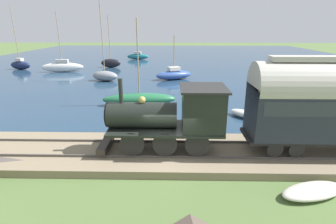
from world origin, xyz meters
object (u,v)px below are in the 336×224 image
Objects in this scene: sailboat_teal at (138,56)px; passenger_coach at (334,100)px; steam_locomotive at (176,114)px; sailboat_gray at (105,75)px; rowboat_mid_harbor at (292,107)px; sailboat_white at (62,67)px; sailboat_green at (139,99)px; beached_dinghy at (313,191)px; rowboat_far_out at (245,114)px; sailboat_blue at (174,74)px; sailboat_navy at (20,64)px; sailboat_black at (111,63)px.

passenger_coach is at bearing -156.37° from sailboat_teal.
sailboat_gray is at bearing 23.66° from steam_locomotive.
steam_locomotive is 12.98m from rowboat_mid_harbor.
sailboat_white is (26.26, 24.23, -2.31)m from passenger_coach.
sailboat_white is at bearing 33.83° from sailboat_green.
beached_dinghy is at bearing 146.71° from passenger_coach.
sailboat_white is 36.86m from beached_dinghy.
steam_locomotive is at bearing -170.07° from rowboat_far_out.
passenger_coach is 3.27× the size of rowboat_far_out.
beached_dinghy is (-9.46, -0.30, -0.06)m from rowboat_far_out.
steam_locomotive is 7.64m from passenger_coach.
rowboat_mid_harbor is (-17.84, -26.26, -0.61)m from sailboat_white.
sailboat_blue is at bearing -19.13° from sailboat_green.
beached_dinghy is (-31.74, -29.74, -0.55)m from sailboat_navy.
sailboat_white is at bearing 32.34° from steam_locomotive.
sailboat_gray is (19.74, 8.64, -1.65)m from steam_locomotive.
sailboat_white is at bearing 153.56° from sailboat_teal.
sailboat_gray reaches higher than sailboat_blue.
sailboat_teal is at bearing 16.04° from beached_dinghy.
sailboat_blue is at bearing 0.26° from steam_locomotive.
passenger_coach is at bearing -119.20° from sailboat_navy.
sailboat_teal is at bearing 69.27° from rowboat_far_out.
sailboat_black is 7.67m from sailboat_white.
sailboat_black is at bearing 168.67° from sailboat_teal.
passenger_coach reaches higher than beached_dinghy.
steam_locomotive is 1.16× the size of sailboat_blue.
sailboat_black reaches higher than passenger_coach.
sailboat_gray reaches higher than sailboat_teal.
sailboat_blue is 15.54m from rowboat_far_out.
sailboat_navy is at bearing 42.95° from sailboat_green.
rowboat_mid_harbor is (2.19, -4.45, -0.10)m from rowboat_far_out.
sailboat_teal reaches higher than rowboat_far_out.
sailboat_navy is 7.95m from sailboat_white.
sailboat_navy reaches higher than sailboat_blue.
sailboat_gray is 21.50m from rowboat_mid_harbor.
passenger_coach is 9.14m from rowboat_mid_harbor.
sailboat_navy is 39.40m from rowboat_mid_harbor.
sailboat_gray is at bearing 17.52° from rowboat_mid_harbor.
sailboat_black is 3.67× the size of rowboat_mid_harbor.
steam_locomotive reaches higher than rowboat_mid_harbor.
sailboat_gray is (19.74, 16.25, -2.40)m from passenger_coach.
sailboat_white is at bearing 130.95° from sailboat_black.
rowboat_mid_harbor is at bearing -13.55° from passenger_coach.
sailboat_navy is at bearing 40.37° from steam_locomotive.
steam_locomotive is 2.83× the size of rowboat_mid_harbor.
passenger_coach is at bearing -145.50° from sailboat_black.
sailboat_teal is 0.56× the size of sailboat_gray.
rowboat_far_out is (6.23, -5.19, -2.06)m from steam_locomotive.
beached_dinghy reaches higher than rowboat_mid_harbor.
sailboat_white is 31.75m from rowboat_mid_harbor.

